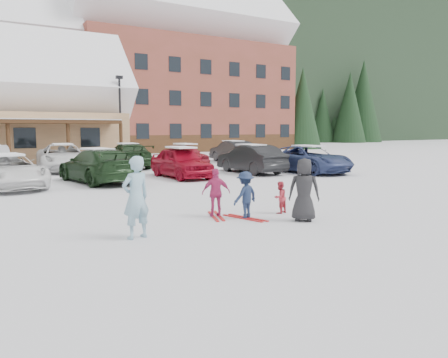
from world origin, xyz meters
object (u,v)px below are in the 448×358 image
toddler_red (280,197)px  parked_car_5 (251,159)px  parked_car_3 (98,166)px  child_magenta (216,193)px  lamp_post (120,113)px  adult_skier (136,198)px  parked_car_10 (63,158)px  parked_car_6 (308,159)px  alpine_hotel (164,75)px  parked_car_13 (233,152)px  parked_car_11 (128,156)px  parked_car_12 (185,155)px  child_navy (245,195)px  parked_car_2 (8,171)px  bystander_dark (304,190)px  parked_car_4 (181,162)px

toddler_red → parked_car_5: bearing=-135.6°
parked_car_3 → child_magenta: bearing=86.2°
lamp_post → adult_skier: bearing=-106.9°
parked_car_10 → parked_car_6: bearing=-29.8°
alpine_hotel → toddler_red: bearing=-108.4°
parked_car_10 → parked_car_13: size_ratio=1.19×
alpine_hotel → parked_car_13: 22.28m
parked_car_11 → parked_car_13: parked_car_13 is taller
lamp_post → parked_car_10: size_ratio=1.14×
lamp_post → parked_car_5: lamp_post is taller
parked_car_3 → parked_car_12: (7.41, 6.27, -0.04)m
child_magenta → parked_car_13: 19.99m
adult_skier → parked_car_5: 14.86m
parked_car_3 → parked_car_13: bearing=-156.7°
child_navy → parked_car_12: (6.12, 16.38, 0.08)m
lamp_post → child_magenta: bearing=-101.2°
parked_car_2 → parked_car_12: 12.79m
bystander_dark → parked_car_3: size_ratio=0.32×
alpine_hotel → toddler_red: alpine_hotel is taller
toddler_red → parked_car_13: (9.17, 17.22, 0.31)m
parked_car_12 → alpine_hotel: bearing=67.7°
parked_car_5 → parked_car_11: size_ratio=0.91×
parked_car_5 → adult_skier: bearing=45.8°
child_magenta → parked_car_12: bearing=-93.6°
parked_car_3 → parked_car_4: (4.09, -0.13, -0.00)m
parked_car_12 → toddler_red: bearing=-109.1°
child_navy → parked_car_2: bearing=-79.3°
bystander_dark → parked_car_6: bystander_dark is taller
child_magenta → parked_car_6: bearing=-123.1°
parked_car_11 → parked_car_13: (8.09, 0.56, 0.02)m
parked_car_2 → parked_car_11: size_ratio=0.96×
parked_car_12 → parked_car_13: bearing=9.8°
adult_skier → parked_car_12: size_ratio=0.43×
parked_car_6 → alpine_hotel: bearing=78.6°
parked_car_10 → bystander_dark: bearing=-76.6°
toddler_red → parked_car_12: (4.85, 16.28, 0.26)m
parked_car_3 → parked_car_10: (-0.30, 6.45, 0.01)m
adult_skier → parked_car_12: (9.39, 16.95, -0.20)m
toddler_red → child_navy: 1.28m
child_magenta → parked_car_10: (-1.04, 15.94, 0.11)m
alpine_hotel → bystander_dark: (-12.69, -38.94, -7.80)m
child_navy → parked_car_4: bearing=-121.4°
alpine_hotel → parked_car_6: (-3.91, -29.20, -7.88)m
adult_skier → child_navy: (3.27, 0.57, -0.28)m
lamp_post → bystander_dark: (-2.78, -24.21, -2.78)m
child_navy → parked_car_11: parked_car_11 is taller
lamp_post → parked_car_12: 7.68m
alpine_hotel → parked_car_5: size_ratio=6.66×
parked_car_4 → parked_car_13: size_ratio=0.95×
child_navy → child_magenta: size_ratio=0.95×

